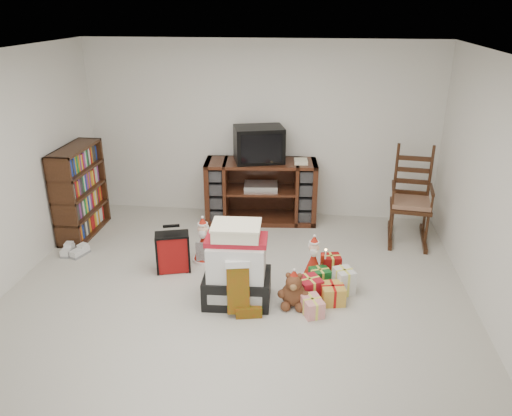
{
  "coord_description": "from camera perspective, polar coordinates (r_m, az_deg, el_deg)",
  "views": [
    {
      "loc": [
        0.77,
        -4.42,
        2.93
      ],
      "look_at": [
        0.17,
        0.6,
        0.84
      ],
      "focal_mm": 35.0,
      "sensor_mm": 36.0,
      "label": 1
    }
  ],
  "objects": [
    {
      "name": "red_suitcase",
      "position": [
        5.91,
        -9.47,
        -5.0
      ],
      "size": [
        0.4,
        0.29,
        0.56
      ],
      "rotation": [
        0.0,
        0.0,
        0.28
      ],
      "color": "maroon",
      "rests_on": "floor"
    },
    {
      "name": "gift_pile",
      "position": [
        5.2,
        -2.2,
        -6.97
      ],
      "size": [
        0.71,
        0.53,
        0.87
      ],
      "rotation": [
        0.0,
        0.0,
        0.05
      ],
      "color": "black",
      "rests_on": "floor"
    },
    {
      "name": "gift_cluster",
      "position": [
        5.49,
        7.85,
        -8.65
      ],
      "size": [
        0.67,
        0.94,
        0.23
      ],
      "color": "maroon",
      "rests_on": "floor"
    },
    {
      "name": "mrs_claus_figurine",
      "position": [
        6.08,
        -6.01,
        -4.16
      ],
      "size": [
        0.28,
        0.27,
        0.58
      ],
      "color": "#A91F12",
      "rests_on": "floor"
    },
    {
      "name": "stocking",
      "position": [
        5.01,
        -2.06,
        -9.2
      ],
      "size": [
        0.3,
        0.18,
        0.61
      ],
      "primitive_type": null,
      "rotation": [
        0.0,
        0.0,
        0.21
      ],
      "color": "#0B650F",
      "rests_on": "floor"
    },
    {
      "name": "teddy_bear",
      "position": [
        5.24,
        4.31,
        -9.48
      ],
      "size": [
        0.25,
        0.22,
        0.38
      ],
      "color": "brown",
      "rests_on": "floor"
    },
    {
      "name": "tv_stand",
      "position": [
        7.1,
        0.56,
        1.93
      ],
      "size": [
        1.6,
        0.7,
        0.89
      ],
      "rotation": [
        0.0,
        0.0,
        0.09
      ],
      "color": "#472114",
      "rests_on": "floor"
    },
    {
      "name": "bookshelf",
      "position": [
        7.05,
        -19.47,
        1.63
      ],
      "size": [
        0.33,
        0.99,
        1.21
      ],
      "color": "#3C1F10",
      "rests_on": "floor"
    },
    {
      "name": "sneaker_pair",
      "position": [
        6.67,
        -20.1,
        -4.67
      ],
      "size": [
        0.33,
        0.28,
        0.09
      ],
      "rotation": [
        0.0,
        0.0,
        -0.09
      ],
      "color": "silver",
      "rests_on": "floor"
    },
    {
      "name": "rocking_chair",
      "position": [
        6.89,
        17.11,
        0.18
      ],
      "size": [
        0.61,
        0.91,
        1.29
      ],
      "rotation": [
        0.0,
        0.0,
        -0.12
      ],
      "color": "#3C1F10",
      "rests_on": "floor"
    },
    {
      "name": "santa_figurine",
      "position": [
        5.72,
        6.56,
        -6.18
      ],
      "size": [
        0.26,
        0.25,
        0.54
      ],
      "color": "#A91F12",
      "rests_on": "floor"
    },
    {
      "name": "crt_television",
      "position": [
        6.9,
        0.32,
        7.3
      ],
      "size": [
        0.76,
        0.63,
        0.48
      ],
      "rotation": [
        0.0,
        0.0,
        0.27
      ],
      "color": "black",
      "rests_on": "tv_stand"
    },
    {
      "name": "room",
      "position": [
        4.79,
        -2.82,
        1.85
      ],
      "size": [
        5.01,
        5.01,
        2.51
      ],
      "color": "beige",
      "rests_on": "ground"
    }
  ]
}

